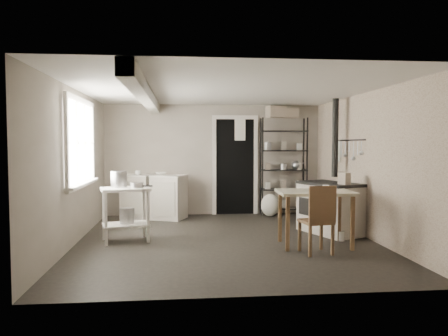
{
  "coord_description": "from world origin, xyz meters",
  "views": [
    {
      "loc": [
        -0.69,
        -6.63,
        1.49
      ],
      "look_at": [
        0.0,
        0.3,
        1.1
      ],
      "focal_mm": 35.0,
      "sensor_mm": 36.0,
      "label": 1
    }
  ],
  "objects": [
    {
      "name": "stockpot",
      "position": [
        -1.64,
        0.17,
        0.94
      ],
      "size": [
        0.32,
        0.32,
        0.26
      ],
      "primitive_type": "cylinder",
      "rotation": [
        0.0,
        0.0,
        0.4
      ],
      "color": "#BDBDC0",
      "rests_on": "prep_table"
    },
    {
      "name": "side_ledge",
      "position": [
        1.87,
        0.01,
        0.43
      ],
      "size": [
        0.56,
        0.43,
        0.76
      ],
      "primitive_type": null,
      "rotation": [
        0.0,
        0.0,
        0.39
      ],
      "color": "white",
      "rests_on": "ground"
    },
    {
      "name": "stovepipe",
      "position": [
        2.01,
        0.8,
        1.59
      ],
      "size": [
        0.14,
        0.14,
        1.38
      ],
      "primitive_type": null,
      "rotation": [
        0.0,
        0.0,
        0.42
      ],
      "color": "black",
      "rests_on": "stove"
    },
    {
      "name": "stove",
      "position": [
        1.77,
        0.35,
        0.44
      ],
      "size": [
        0.95,
        1.22,
        0.84
      ],
      "primitive_type": null,
      "rotation": [
        0.0,
        0.0,
        0.37
      ],
      "color": "beige",
      "rests_on": "ground"
    },
    {
      "name": "work_table",
      "position": [
        1.25,
        -0.49,
        0.38
      ],
      "size": [
        1.1,
        0.79,
        0.81
      ],
      "primitive_type": null,
      "rotation": [
        0.0,
        0.0,
        -0.05
      ],
      "color": "beige",
      "rests_on": "ground"
    },
    {
      "name": "wall_front",
      "position": [
        0.0,
        -2.5,
        1.15
      ],
      "size": [
        4.5,
        0.02,
        2.3
      ],
      "primitive_type": "cube",
      "color": "#A89E90",
      "rests_on": "ground"
    },
    {
      "name": "mixing_bowl",
      "position": [
        -1.09,
        2.12,
        0.95
      ],
      "size": [
        0.37,
        0.37,
        0.07
      ],
      "primitive_type": "imported",
      "rotation": [
        0.0,
        0.0,
        0.42
      ],
      "color": "white",
      "rests_on": "base_cabinets"
    },
    {
      "name": "shelf_jar",
      "position": [
        1.11,
        2.3,
        1.37
      ],
      "size": [
        0.11,
        0.11,
        0.19
      ],
      "primitive_type": "imported",
      "rotation": [
        0.0,
        0.0,
        0.37
      ],
      "color": "white",
      "rests_on": "shelf_rack"
    },
    {
      "name": "wall_left",
      "position": [
        -2.25,
        0.0,
        1.15
      ],
      "size": [
        0.02,
        5.0,
        2.3
      ],
      "primitive_type": "cube",
      "color": "#A89E90",
      "rests_on": "ground"
    },
    {
      "name": "counter_cup",
      "position": [
        -1.53,
        2.09,
        0.96
      ],
      "size": [
        0.14,
        0.14,
        0.09
      ],
      "primitive_type": "imported",
      "rotation": [
        0.0,
        0.0,
        0.32
      ],
      "color": "white",
      "rests_on": "base_cabinets"
    },
    {
      "name": "wall_back",
      "position": [
        0.0,
        2.5,
        1.15
      ],
      "size": [
        4.5,
        0.02,
        2.3
      ],
      "primitive_type": "cube",
      "color": "#A89E90",
      "rests_on": "ground"
    },
    {
      "name": "base_cabinets",
      "position": [
        -1.23,
        2.14,
        0.46
      ],
      "size": [
        1.44,
        1.03,
        0.87
      ],
      "primitive_type": null,
      "rotation": [
        0.0,
        0.0,
        -0.39
      ],
      "color": "beige",
      "rests_on": "ground"
    },
    {
      "name": "wall_right",
      "position": [
        2.25,
        0.0,
        1.15
      ],
      "size": [
        0.02,
        5.0,
        2.3
      ],
      "primitive_type": "cube",
      "color": "#A89E90",
      "rests_on": "ground"
    },
    {
      "name": "bucket",
      "position": [
        -1.51,
        0.11,
        0.39
      ],
      "size": [
        0.28,
        0.28,
        0.24
      ],
      "primitive_type": "cylinder",
      "rotation": [
        0.0,
        0.0,
        -0.31
      ],
      "color": "#BDBDC0",
      "rests_on": "prep_table"
    },
    {
      "name": "utensil_rail",
      "position": [
        2.19,
        0.6,
        1.55
      ],
      "size": [
        0.06,
        1.2,
        0.44
      ],
      "primitive_type": null,
      "color": "#BDBDC0",
      "rests_on": "wall_right"
    },
    {
      "name": "ceiling",
      "position": [
        0.0,
        0.0,
        2.3
      ],
      "size": [
        5.0,
        5.0,
        0.0
      ],
      "primitive_type": "plane",
      "rotation": [
        3.14,
        0.0,
        0.0
      ],
      "color": "white",
      "rests_on": "wall_back"
    },
    {
      "name": "storage_box_a",
      "position": [
        1.27,
        2.27,
        2.01
      ],
      "size": [
        0.39,
        0.36,
        0.24
      ],
      "primitive_type": "cube",
      "rotation": [
        0.0,
        0.0,
        0.15
      ],
      "color": "beige",
      "rests_on": "shelf_rack"
    },
    {
      "name": "doorway",
      "position": [
        0.45,
        2.47,
        1.0
      ],
      "size": [
        0.96,
        0.1,
        2.08
      ],
      "primitive_type": null,
      "color": "white",
      "rests_on": "ground"
    },
    {
      "name": "floor",
      "position": [
        0.0,
        0.0,
        0.0
      ],
      "size": [
        5.0,
        5.0,
        0.0
      ],
      "primitive_type": "plane",
      "color": "black",
      "rests_on": "ground"
    },
    {
      "name": "chair",
      "position": [
        1.13,
        -0.92,
        0.48
      ],
      "size": [
        0.44,
        0.46,
        0.94
      ],
      "primitive_type": null,
      "rotation": [
        0.0,
        0.0,
        0.15
      ],
      "color": "brown",
      "rests_on": "ground"
    },
    {
      "name": "saucepan",
      "position": [
        -1.36,
        0.03,
        0.85
      ],
      "size": [
        0.25,
        0.25,
        0.11
      ],
      "primitive_type": "cylinder",
      "rotation": [
        0.0,
        0.0,
        -0.37
      ],
      "color": "#BDBDC0",
      "rests_on": "prep_table"
    },
    {
      "name": "ceiling_beam",
      "position": [
        -1.2,
        0.0,
        2.2
      ],
      "size": [
        0.18,
        5.0,
        0.18
      ],
      "primitive_type": null,
      "color": "white",
      "rests_on": "ceiling"
    },
    {
      "name": "storage_box_b",
      "position": [
        1.58,
        2.35,
        1.99
      ],
      "size": [
        0.35,
        0.33,
        0.2
      ],
      "primitive_type": "cube",
      "rotation": [
        0.0,
        0.0,
        0.18
      ],
      "color": "beige",
      "rests_on": "shelf_rack"
    },
    {
      "name": "shelf_rack",
      "position": [
        1.45,
        2.31,
        0.95
      ],
      "size": [
        0.98,
        0.43,
        2.02
      ],
      "primitive_type": null,
      "rotation": [
        0.0,
        0.0,
        -0.06
      ],
      "color": "black",
      "rests_on": "ground"
    },
    {
      "name": "table_cup",
      "position": [
        1.39,
        -0.54,
        0.8
      ],
      "size": [
        0.1,
        0.1,
        0.09
      ],
      "primitive_type": "imported",
      "rotation": [
        0.0,
        0.0,
        0.07
      ],
      "color": "white",
      "rests_on": "work_table"
    },
    {
      "name": "oats_box",
      "position": [
        1.86,
        -0.03,
        1.01
      ],
      "size": [
        0.16,
        0.21,
        0.27
      ],
      "primitive_type": "cube",
      "rotation": [
        0.0,
        0.0,
        0.32
      ],
      "color": "beige",
      "rests_on": "side_ledge"
    },
    {
      "name": "prep_table",
      "position": [
        -1.53,
        0.08,
        0.4
      ],
      "size": [
        0.82,
        0.67,
        0.82
      ],
      "primitive_type": null,
      "rotation": [
        0.0,
        0.0,
        0.24
      ],
      "color": "white",
      "rests_on": "ground"
    },
    {
      "name": "flour_sack",
      "position": [
        1.13,
        2.12,
        0.24
      ],
      "size": [
        0.48,
        0.45,
        0.46
      ],
      "primitive_type": "ellipsoid",
      "rotation": [
        0.0,
        0.0,
        0.4
      ],
      "color": "white",
      "rests_on": "ground"
    },
    {
      "name": "floor_crock",
      "position": [
        1.75,
        -0.21,
        0.07
      ],
      "size": [
        0.15,
        0.15,
        0.15
      ],
      "primitive_type": "cylinder",
      "rotation": [
        0.0,
        0.0,
        -0.37
      ],
      "color": "white",
      "rests_on": "ground"
    },
    {
      "name": "window",
      "position": [
        -2.22,
        0.2,
        1.5
      ],
      "size": [
        0.12,
        1.76,
        1.28
      ],
      "primitive_type": null,
      "color": "white",
      "rests_on": "wall_left"
    },
    {
      "name": "wallpaper_panel",
      "position": [
        2.24,
        0.0,
        1.15
      ],
      "size": [
        0.01,
        5.0,
        2.3
      ],
      "primitive_type": null,
      "color": "beige",
      "rests_on": "wall_right"
    }
  ]
}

